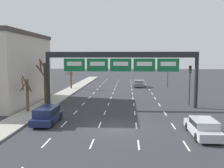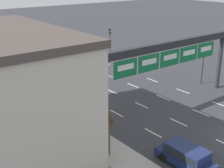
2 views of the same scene
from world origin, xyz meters
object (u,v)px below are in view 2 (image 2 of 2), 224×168
Objects in this scene: tree_bare_second at (6,62)px; traffic_light_mid_block at (110,36)px; tree_bare_closest at (108,130)px; tree_bare_third at (78,98)px; traffic_light_near_gantry at (204,56)px; suv_navy at (186,155)px; sign_gantry at (168,54)px; car_grey at (79,55)px.

traffic_light_mid_block is at bearing 11.82° from tree_bare_second.
tree_bare_closest is 4.81m from tree_bare_third.
tree_bare_third reaches higher than traffic_light_near_gantry.
suv_navy is 5.80m from tree_bare_closest.
tree_bare_third is at bearing 174.67° from sign_gantry.
traffic_light_near_gantry is at bearing 3.60° from tree_bare_third.
traffic_light_mid_block is at bearing 46.82° from tree_bare_third.
sign_gantry is 3.37× the size of tree_bare_second.
traffic_light_near_gantry reaches higher than car_grey.
sign_gantry is at bearing -113.25° from traffic_light_mid_block.
car_grey is 6.34m from traffic_light_mid_block.
sign_gantry reaches higher than suv_navy.
suv_navy is 25.30m from tree_bare_second.
traffic_light_mid_block is (15.54, 28.96, 2.22)m from suv_navy.
tree_bare_third is at bearing 109.42° from suv_navy.
tree_bare_second is at bearing -161.84° from car_grey.
suv_navy is at bearing -82.03° from tree_bare_second.
sign_gantry reaches higher than traffic_light_mid_block.
tree_bare_third reaches higher than car_grey.
tree_bare_third is at bearing -176.40° from traffic_light_near_gantry.
suv_navy is 0.91× the size of car_grey.
sign_gantry is at bearing -98.28° from car_grey.
sign_gantry reaches higher than tree_bare_second.
tree_bare_closest is (-19.01, -5.87, -1.36)m from traffic_light_near_gantry.
sign_gantry is 9.25m from traffic_light_near_gantry.
car_grey is 1.11× the size of traffic_light_mid_block.
suv_navy is 0.87× the size of traffic_light_near_gantry.
tree_bare_third is (-3.18, 9.01, 2.26)m from suv_navy.
tree_bare_second is at bearing -168.18° from traffic_light_mid_block.
traffic_light_mid_block is (5.88, -0.33, 2.34)m from car_grey.
tree_bare_closest is (-19.17, -24.65, -0.87)m from traffic_light_mid_block.
traffic_light_mid_block is at bearing 66.75° from sign_gantry.
traffic_light_mid_block reaches higher than tree_bare_closest.
car_grey is 0.95× the size of traffic_light_near_gantry.
tree_bare_second is at bearing 91.14° from tree_bare_third.
traffic_light_near_gantry is (5.72, -19.12, 2.84)m from car_grey.
traffic_light_mid_block reaches higher than car_grey.
tree_bare_second reaches higher than car_grey.
traffic_light_mid_block is at bearing -3.24° from car_grey.
car_grey is at bearing 57.67° from tree_bare_third.
suv_navy is 9.82m from tree_bare_third.
sign_gantry is 3.20× the size of tree_bare_third.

